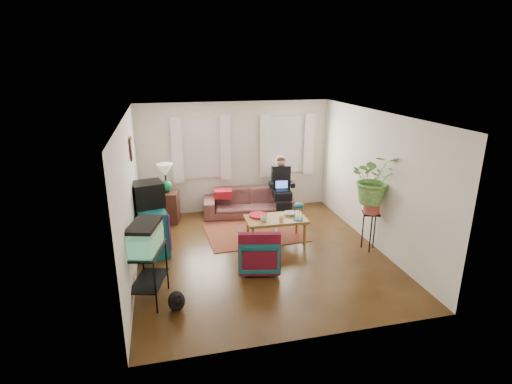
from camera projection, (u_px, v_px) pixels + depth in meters
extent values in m
cube|color=#4F2B14|center=(261.00, 254.00, 7.53)|extent=(4.50, 5.00, 0.01)
cube|color=white|center=(261.00, 115.00, 6.73)|extent=(4.50, 5.00, 0.01)
cube|color=silver|center=(235.00, 157.00, 9.44)|extent=(4.50, 0.01, 2.60)
cube|color=silver|center=(312.00, 249.00, 4.82)|extent=(4.50, 0.01, 2.60)
cube|color=silver|center=(130.00, 198.00, 6.64)|extent=(0.01, 5.00, 2.60)
cube|color=silver|center=(375.00, 180.00, 7.63)|extent=(0.01, 5.00, 2.60)
cube|color=white|center=(201.00, 149.00, 9.17)|extent=(1.08, 0.04, 1.38)
cube|color=white|center=(286.00, 145.00, 9.62)|extent=(1.08, 0.04, 1.38)
cube|color=white|center=(202.00, 149.00, 9.10)|extent=(1.36, 0.06, 1.50)
cube|color=white|center=(287.00, 145.00, 9.55)|extent=(1.36, 0.06, 1.50)
cube|color=#3D2616|center=(132.00, 149.00, 7.23)|extent=(0.04, 0.32, 0.40)
cube|color=brown|center=(254.00, 231.00, 8.51)|extent=(2.07, 1.69, 0.01)
imported|color=brown|center=(249.00, 198.00, 9.35)|extent=(2.20, 1.10, 0.82)
cube|color=#3B2716|center=(168.00, 207.00, 8.94)|extent=(0.57, 0.57, 0.71)
cube|color=#11676B|center=(151.00, 229.00, 7.53)|extent=(0.68, 1.05, 0.87)
cube|color=black|center=(148.00, 194.00, 7.41)|extent=(0.63, 0.59, 0.47)
cube|color=black|center=(149.00, 275.00, 5.94)|extent=(0.60, 0.83, 0.83)
cube|color=#7FD899|center=(145.00, 236.00, 5.75)|extent=(0.54, 0.76, 0.44)
ellipsoid|color=black|center=(176.00, 299.00, 5.80)|extent=(0.28, 0.40, 0.33)
imported|color=#126E6E|center=(259.00, 250.00, 6.89)|extent=(0.79, 0.76, 0.70)
cube|color=#9E0A0A|center=(259.00, 250.00, 6.59)|extent=(0.72, 0.30, 0.58)
cube|color=brown|center=(276.00, 229.00, 8.00)|extent=(1.21, 0.67, 0.50)
imported|color=white|center=(264.00, 219.00, 7.75)|extent=(0.14, 0.14, 0.11)
imported|color=beige|center=(281.00, 219.00, 7.74)|extent=(0.11, 0.11, 0.10)
imported|color=white|center=(290.00, 213.00, 8.08)|extent=(0.24, 0.24, 0.06)
cylinder|color=#B21414|center=(258.00, 215.00, 8.00)|extent=(0.38, 0.38, 0.04)
cube|color=black|center=(369.00, 231.00, 7.60)|extent=(0.40, 0.40, 0.75)
imported|color=#599947|center=(374.00, 186.00, 7.32)|extent=(1.04, 0.96, 0.95)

